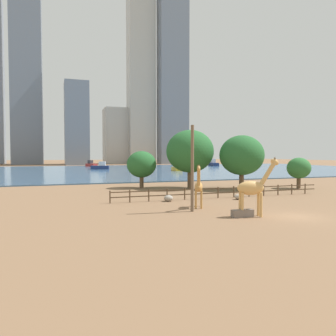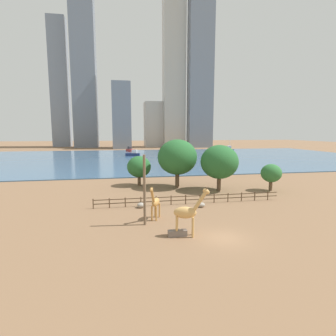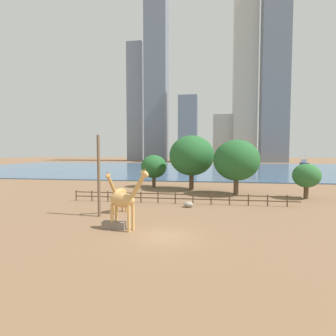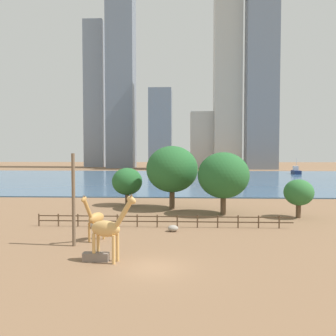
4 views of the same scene
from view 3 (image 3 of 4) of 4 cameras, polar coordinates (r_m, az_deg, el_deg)
The scene contains 23 objects.
ground_plane at distance 98.14m, azimuth 6.82°, elevation -0.04°, with size 400.00×400.00×0.00m, color brown.
harbor_water at distance 95.14m, azimuth 6.77°, elevation -0.09°, with size 180.00×86.00×0.20m, color #3D6084.
giraffe_tall at distance 20.39m, azimuth -9.43°, elevation -6.93°, with size 3.50×1.48×4.83m.
giraffe_companion at distance 26.19m, azimuth -10.71°, elevation -5.40°, with size 1.64×2.78×4.16m.
utility_pole at distance 24.98m, azimuth -14.84°, elevation -1.70°, with size 0.28×0.28×7.55m, color brown.
boulder_near_fence at distance 28.78m, azimuth 4.50°, elevation -7.90°, with size 1.03×0.82×0.61m, color gray.
boulder_by_pole at distance 31.40m, azimuth -9.98°, elevation -6.92°, with size 0.97×0.91×0.68m, color gray.
feeding_trough at distance 21.22m, azimuth -11.68°, elevation -12.12°, with size 1.80×0.60×0.60m, color #72665B.
enclosure_fence at distance 30.54m, azimuth 2.32°, elevation -6.37°, with size 26.12×0.14×1.30m.
tree_left_large at distance 44.83m, azimuth -3.10°, elevation 0.29°, with size 4.38×4.38×5.49m.
tree_center_broad at distance 37.53m, azimuth 14.67°, elevation 1.65°, with size 6.33×6.33×7.72m.
tree_right_tall at distance 37.85m, azimuth 27.93°, elevation -1.50°, with size 3.40×3.40×4.52m.
tree_left_small at distance 41.07m, azimuth 5.15°, elevation 2.70°, with size 6.97×6.97×8.58m.
boat_ferry at distance 128.48m, azimuth 5.09°, elevation 1.26°, with size 4.28×5.85×2.44m.
boat_sailboat at distance 86.68m, azimuth 16.68°, elevation 0.05°, with size 2.45×5.59×2.39m.
boat_tug at distance 102.90m, azimuth 4.40°, elevation 0.72°, with size 6.01×3.44×2.50m.
boat_barge at distance 124.71m, azimuth 27.54°, elevation 0.88°, with size 3.05×6.72×5.85m.
skyline_tower_needle at distance 170.35m, azimuth 22.31°, elevation 19.66°, with size 15.20×8.30×108.36m, color slate.
skyline_block_central at distance 195.00m, azimuth -7.01°, elevation 13.93°, with size 11.06×9.60×82.87m, color gray.
skyline_tower_glass at distance 156.68m, azimuth 4.40°, elevation 8.31°, with size 10.75×13.24×38.37m, color slate.
skyline_block_left at distance 182.95m, azimuth -2.51°, elevation 18.34°, with size 14.32×14.40×105.81m, color slate.
skyline_block_right at distance 171.49m, azimuth 11.92°, elevation 6.29°, with size 12.73×13.16×29.20m, color #B7B2A8.
skyline_tower_short at distance 171.36m, azimuth 16.42°, elevation 18.31°, with size 13.55×9.43×100.50m, color #B7B2A8.
Camera 3 is at (2.96, -17.92, 5.98)m, focal length 28.00 mm.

